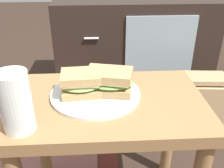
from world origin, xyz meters
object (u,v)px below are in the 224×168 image
at_px(beer_glass, 16,103).
at_px(sandwich_back, 109,81).
at_px(sandwich_front, 81,83).
at_px(paper_bag, 200,105).
at_px(tv_cabinet, 133,44).
at_px(plate, 96,94).

bearing_deg(beer_glass, sandwich_back, 34.38).
bearing_deg(sandwich_back, sandwich_front, -175.67).
bearing_deg(paper_bag, tv_cabinet, 116.48).
xyz_separation_m(plate, paper_bag, (0.51, 0.39, -0.31)).
bearing_deg(beer_glass, tv_cabinet, 68.52).
height_order(sandwich_back, paper_bag, sandwich_back).
relative_size(sandwich_back, paper_bag, 0.48).
relative_size(tv_cabinet, paper_bag, 2.97).
bearing_deg(plate, sandwich_back, 4.33).
xyz_separation_m(plate, beer_glass, (-0.18, -0.15, 0.07)).
bearing_deg(sandwich_back, paper_bag, 39.28).
distance_m(tv_cabinet, paper_bag, 0.61).
height_order(plate, sandwich_front, sandwich_front).
height_order(tv_cabinet, plate, tv_cabinet).
height_order(tv_cabinet, sandwich_back, tv_cabinet).
relative_size(plate, sandwich_back, 1.70).
xyz_separation_m(tv_cabinet, paper_bag, (0.27, -0.54, -0.13)).
distance_m(tv_cabinet, sandwich_back, 0.96).
distance_m(plate, sandwich_front, 0.06).
distance_m(tv_cabinet, plate, 0.97).
bearing_deg(plate, sandwich_front, -175.67).
distance_m(plate, paper_bag, 0.71).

